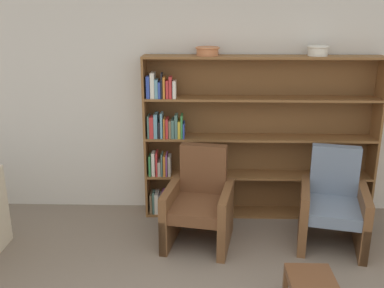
{
  "coord_description": "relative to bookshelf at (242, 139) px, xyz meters",
  "views": [
    {
      "loc": [
        -0.16,
        -1.84,
        2.27
      ],
      "look_at": [
        -0.28,
        2.39,
        0.95
      ],
      "focal_mm": 40.0,
      "sensor_mm": 36.0,
      "label": 1
    }
  ],
  "objects": [
    {
      "name": "bowl_olive",
      "position": [
        0.76,
        -0.03,
        0.98
      ],
      "size": [
        0.23,
        0.23,
        0.11
      ],
      "color": "silver",
      "rests_on": "bookshelf"
    },
    {
      "name": "footstool",
      "position": [
        0.41,
        -1.76,
        -0.63
      ],
      "size": [
        0.35,
        0.35,
        0.33
      ],
      "color": "brown",
      "rests_on": "ground"
    },
    {
      "name": "bowl_brass",
      "position": [
        -0.39,
        -0.03,
        0.97
      ],
      "size": [
        0.25,
        0.25,
        0.09
      ],
      "color": "#C67547",
      "rests_on": "bookshelf"
    },
    {
      "name": "armchair_leather",
      "position": [
        -0.46,
        -0.66,
        -0.49
      ],
      "size": [
        0.75,
        0.78,
        0.96
      ],
      "rotation": [
        0.0,
        0.0,
        2.97
      ],
      "color": "brown",
      "rests_on": "ground"
    },
    {
      "name": "wall_back",
      "position": [
        -0.27,
        0.16,
        0.48
      ],
      "size": [
        12.0,
        0.06,
        2.75
      ],
      "color": "silver",
      "rests_on": "ground"
    },
    {
      "name": "bookshelf",
      "position": [
        0.0,
        0.0,
        0.0
      ],
      "size": [
        2.56,
        0.3,
        1.82
      ],
      "color": "brown",
      "rests_on": "ground"
    },
    {
      "name": "armchair_cushioned",
      "position": [
        0.88,
        -0.66,
        -0.49
      ],
      "size": [
        0.77,
        0.8,
        0.96
      ],
      "rotation": [
        0.0,
        0.0,
        2.92
      ],
      "color": "brown",
      "rests_on": "ground"
    }
  ]
}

